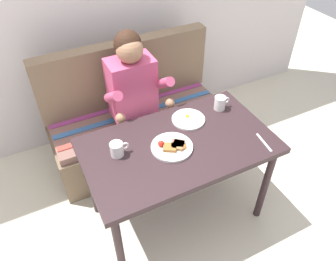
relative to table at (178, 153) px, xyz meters
The scene contains 9 objects.
ground_plane 0.65m from the table, ahead, with size 8.00×8.00×0.00m, color beige.
table is the anchor object (origin of this frame).
couch 0.83m from the table, 90.00° to the left, with size 1.44×0.56×1.00m.
person 0.60m from the table, 94.69° to the left, with size 0.45×0.61×1.21m.
plate_breakfast 0.11m from the table, 159.56° to the right, with size 0.26×0.26×0.05m.
plate_eggs 0.26m from the table, 46.33° to the left, with size 0.23×0.23×0.04m.
coffee_mug 0.40m from the table, 167.93° to the left, with size 0.12×0.08×0.09m.
coffee_mug_second 0.49m from the table, 23.81° to the left, with size 0.12×0.08×0.10m.
fork 0.54m from the table, 25.88° to the right, with size 0.01×0.17×0.01m, color silver.
Camera 1 is at (-0.72, -1.30, 2.15)m, focal length 35.07 mm.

